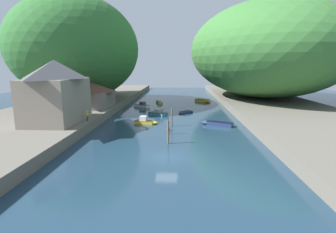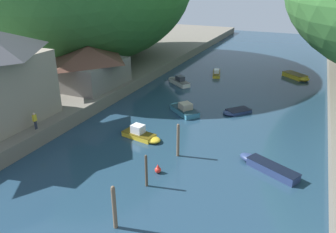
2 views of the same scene
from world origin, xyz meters
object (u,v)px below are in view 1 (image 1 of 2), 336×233
object	(u,v)px
person_by_boathouse	(73,117)
boat_moored_right	(146,121)
boat_yellow_tender	(141,105)
boat_navy_launch	(185,112)
person_on_quay	(87,115)
waterfront_building	(56,90)
channel_buoy_near	(168,129)
boathouse_shed	(92,94)
boat_far_upstream	(204,101)
boat_open_rowboat	(216,123)
boat_red_skiff	(159,102)
boat_mid_channel	(157,113)

from	to	relation	value
person_by_boathouse	boat_moored_right	bearing A→B (deg)	-73.31
boat_yellow_tender	person_by_boathouse	bearing A→B (deg)	-157.45
boat_navy_launch	person_on_quay	xyz separation A→B (m)	(-15.91, -15.48, 2.28)
waterfront_building	channel_buoy_near	world-z (taller)	waterfront_building
boat_navy_launch	boathouse_shed	bearing A→B (deg)	45.44
boat_moored_right	boat_navy_launch	world-z (taller)	boat_moored_right
waterfront_building	boat_far_upstream	size ratio (longest dim) A/B	2.56
boathouse_shed	boat_open_rowboat	world-z (taller)	boathouse_shed
channel_buoy_near	person_on_quay	distance (m)	13.23
waterfront_building	person_by_boathouse	xyz separation A→B (m)	(2.72, -0.75, -3.97)
waterfront_building	channel_buoy_near	bearing A→B (deg)	2.76
boathouse_shed	boat_moored_right	distance (m)	15.77
boat_red_skiff	boat_navy_launch	bearing A→B (deg)	-81.43
boat_navy_launch	channel_buoy_near	size ratio (longest dim) A/B	4.58
waterfront_building	person_on_quay	bearing A→B (deg)	11.68
person_by_boathouse	boat_open_rowboat	bearing A→B (deg)	-91.45
boat_red_skiff	channel_buoy_near	distance (m)	31.56
boat_navy_launch	boat_mid_channel	bearing A→B (deg)	61.15
boat_yellow_tender	boat_navy_launch	bearing A→B (deg)	-89.50
boat_mid_channel	boat_far_upstream	bearing A→B (deg)	9.45
channel_buoy_near	person_by_boathouse	distance (m)	14.91
boathouse_shed	person_on_quay	xyz separation A→B (m)	(3.68, -13.75, -1.76)
boat_open_rowboat	boat_yellow_tender	bearing A→B (deg)	66.41
boat_red_skiff	channel_buoy_near	world-z (taller)	boat_red_skiff
boat_open_rowboat	boat_navy_launch	size ratio (longest dim) A/B	1.49
waterfront_building	boat_yellow_tender	bearing A→B (deg)	69.01
boat_red_skiff	boat_moored_right	bearing A→B (deg)	-105.52
boathouse_shed	boat_mid_channel	size ratio (longest dim) A/B	2.03
boat_open_rowboat	boat_far_upstream	bearing A→B (deg)	26.14
boat_red_skiff	person_on_quay	size ratio (longest dim) A/B	3.23
boat_navy_launch	channel_buoy_near	bearing A→B (deg)	119.95
boathouse_shed	boat_open_rowboat	bearing A→B (deg)	-21.24
boat_mid_channel	boathouse_shed	bearing A→B (deg)	126.35
boathouse_shed	person_on_quay	world-z (taller)	boathouse_shed
boat_navy_launch	boat_yellow_tender	bearing A→B (deg)	3.52
boathouse_shed	boat_red_skiff	bearing A→B (deg)	54.15
boathouse_shed	boat_far_upstream	bearing A→B (deg)	38.80
boat_open_rowboat	boat_moored_right	world-z (taller)	boat_moored_right
channel_buoy_near	boat_navy_launch	bearing A→B (deg)	79.56
boat_moored_right	person_by_boathouse	world-z (taller)	person_by_boathouse
waterfront_building	person_by_boathouse	bearing A→B (deg)	-15.47
boat_moored_right	channel_buoy_near	distance (m)	6.56
boat_far_upstream	person_on_quay	world-z (taller)	person_on_quay
boat_far_upstream	channel_buoy_near	xyz separation A→B (m)	(-8.50, -34.09, -0.04)
boathouse_shed	boat_far_upstream	distance (m)	32.61
boat_mid_channel	person_on_quay	world-z (taller)	person_on_quay
boathouse_shed	person_by_boathouse	bearing A→B (deg)	-82.35
waterfront_building	boat_red_skiff	size ratio (longest dim) A/B	2.25
boat_yellow_tender	channel_buoy_near	distance (m)	24.98
boat_open_rowboat	waterfront_building	bearing A→B (deg)	128.09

